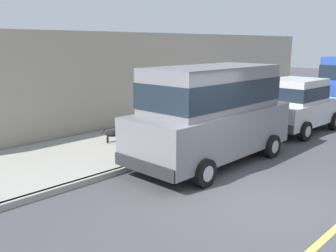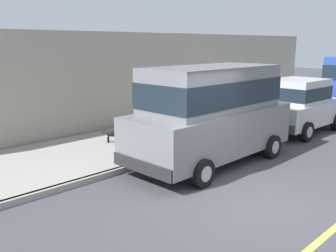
{
  "view_description": "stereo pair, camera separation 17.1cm",
  "coord_description": "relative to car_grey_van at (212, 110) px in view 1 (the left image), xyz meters",
  "views": [
    {
      "loc": [
        3.64,
        -6.33,
        3.09
      ],
      "look_at": [
        -3.41,
        0.91,
        0.85
      ],
      "focal_mm": 40.18,
      "sensor_mm": 36.0,
      "label": 1
    },
    {
      "loc": [
        3.76,
        -6.21,
        3.09
      ],
      "look_at": [
        -3.41,
        0.91,
        0.85
      ],
      "focal_mm": 40.18,
      "sensor_mm": 36.0,
      "label": 2
    }
  ],
  "objects": [
    {
      "name": "sidewalk",
      "position": [
        -2.81,
        -1.27,
        -1.32
      ],
      "size": [
        3.6,
        64.0,
        0.14
      ],
      "primitive_type": "cube",
      "color": "#99968E",
      "rests_on": "ground"
    },
    {
      "name": "curb",
      "position": [
        -1.01,
        -1.27,
        -1.32
      ],
      "size": [
        0.16,
        64.0,
        0.14
      ],
      "primitive_type": "cube",
      "color": "gray",
      "rests_on": "ground"
    },
    {
      "name": "car_grey_van",
      "position": [
        0.0,
        0.0,
        0.0
      ],
      "size": [
        2.18,
        4.92,
        2.52
      ],
      "color": "slate",
      "rests_on": "ground"
    },
    {
      "name": "car_silver_hatchback",
      "position": [
        -0.04,
        4.95,
        -0.42
      ],
      "size": [
        2.04,
        3.85,
        1.88
      ],
      "color": "#BCBCC1",
      "rests_on": "ground"
    },
    {
      "name": "building_facade",
      "position": [
        -4.91,
        3.6,
        0.34
      ],
      "size": [
        0.5,
        20.0,
        3.46
      ],
      "primitive_type": "cube",
      "color": "#9E9384",
      "rests_on": "ground"
    },
    {
      "name": "dog_black",
      "position": [
        -3.0,
        -0.86,
        -0.97
      ],
      "size": [
        0.55,
        0.59,
        0.49
      ],
      "color": "black",
      "rests_on": "sidewalk"
    },
    {
      "name": "ground_plane",
      "position": [
        2.19,
        -1.27,
        -1.39
      ],
      "size": [
        80.0,
        80.0,
        0.0
      ],
      "primitive_type": "plane",
      "color": "#424247"
    }
  ]
}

